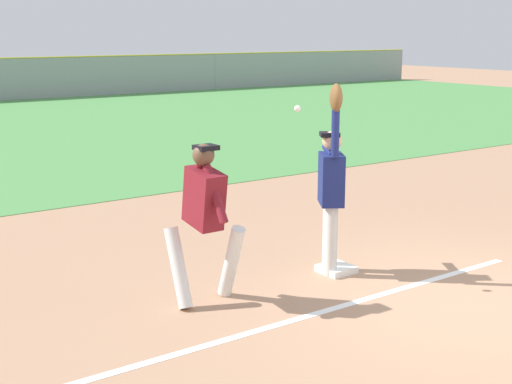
{
  "coord_description": "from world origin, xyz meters",
  "views": [
    {
      "loc": [
        -5.9,
        -4.66,
        2.85
      ],
      "look_at": [
        -1.3,
        1.9,
        1.05
      ],
      "focal_mm": 50.53,
      "sensor_mm": 36.0,
      "label": 1
    }
  ],
  "objects_px": {
    "baseball": "(297,109)",
    "parked_car_blue": "(23,78)",
    "first_base": "(336,269)",
    "runner": "(204,212)",
    "parked_car_red": "(157,73)",
    "fielder": "(331,182)"
  },
  "relations": [
    {
      "from": "baseball",
      "to": "parked_car_blue",
      "type": "height_order",
      "value": "baseball"
    },
    {
      "from": "baseball",
      "to": "parked_car_blue",
      "type": "xyz_separation_m",
      "value": [
        5.82,
        28.35,
        -1.34
      ]
    },
    {
      "from": "first_base",
      "to": "baseball",
      "type": "bearing_deg",
      "value": -176.88
    },
    {
      "from": "parked_car_blue",
      "to": "runner",
      "type": "bearing_deg",
      "value": -98.05
    },
    {
      "from": "first_base",
      "to": "runner",
      "type": "xyz_separation_m",
      "value": [
        -1.8,
        0.06,
        0.96
      ]
    },
    {
      "from": "baseball",
      "to": "parked_car_red",
      "type": "bearing_deg",
      "value": 65.6
    },
    {
      "from": "fielder",
      "to": "parked_car_red",
      "type": "bearing_deg",
      "value": -80.98
    },
    {
      "from": "parked_car_red",
      "to": "runner",
      "type": "bearing_deg",
      "value": -114.61
    },
    {
      "from": "first_base",
      "to": "baseball",
      "type": "xyz_separation_m",
      "value": [
        -0.66,
        -0.04,
        1.98
      ]
    },
    {
      "from": "fielder",
      "to": "runner",
      "type": "distance_m",
      "value": 1.72
    },
    {
      "from": "first_base",
      "to": "parked_car_red",
      "type": "height_order",
      "value": "parked_car_red"
    },
    {
      "from": "fielder",
      "to": "runner",
      "type": "bearing_deg",
      "value": 31.47
    },
    {
      "from": "fielder",
      "to": "baseball",
      "type": "distance_m",
      "value": 1.06
    },
    {
      "from": "first_base",
      "to": "fielder",
      "type": "relative_size",
      "value": 0.17
    },
    {
      "from": "fielder",
      "to": "parked_car_blue",
      "type": "xyz_separation_m",
      "value": [
        5.25,
        28.28,
        -0.45
      ]
    },
    {
      "from": "first_base",
      "to": "runner",
      "type": "height_order",
      "value": "runner"
    },
    {
      "from": "fielder",
      "to": "baseball",
      "type": "xyz_separation_m",
      "value": [
        -0.57,
        -0.06,
        0.9
      ]
    },
    {
      "from": "fielder",
      "to": "runner",
      "type": "height_order",
      "value": "fielder"
    },
    {
      "from": "runner",
      "to": "parked_car_red",
      "type": "relative_size",
      "value": 0.39
    },
    {
      "from": "parked_car_blue",
      "to": "parked_car_red",
      "type": "bearing_deg",
      "value": 3.48
    },
    {
      "from": "baseball",
      "to": "parked_car_red",
      "type": "height_order",
      "value": "baseball"
    },
    {
      "from": "parked_car_red",
      "to": "fielder",
      "type": "bearing_deg",
      "value": -111.7
    }
  ]
}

